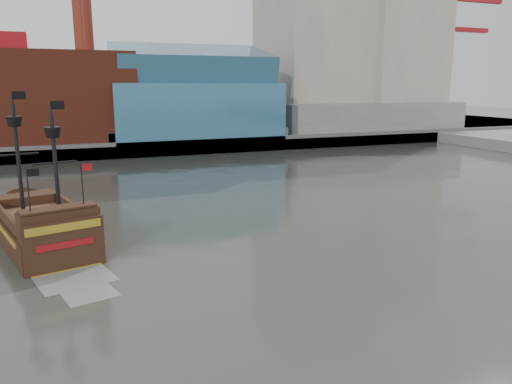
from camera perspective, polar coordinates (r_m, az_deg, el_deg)
name	(u,v)px	position (r m, az deg, el deg)	size (l,w,h in m)	color
ground	(359,317)	(27.32, 11.64, -13.80)	(400.00, 400.00, 0.00)	#2B2E28
promenade_far	(124,135)	(113.65, -14.88, 6.37)	(220.00, 60.00, 2.00)	slate
seawall	(147,149)	(84.60, -12.32, 4.80)	(220.00, 1.00, 2.60)	#4C4C49
skyline	(149,19)	(107.31, -12.16, 18.79)	(149.00, 45.00, 62.00)	#746245
crane_a	(446,54)	(138.13, 20.88, 14.50)	(22.50, 4.00, 32.25)	slate
crane_b	(446,70)	(151.84, 20.91, 12.88)	(19.10, 4.00, 26.25)	slate
pirate_ship	(43,232)	(40.47, -23.20, -4.20)	(8.57, 16.96, 12.18)	black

